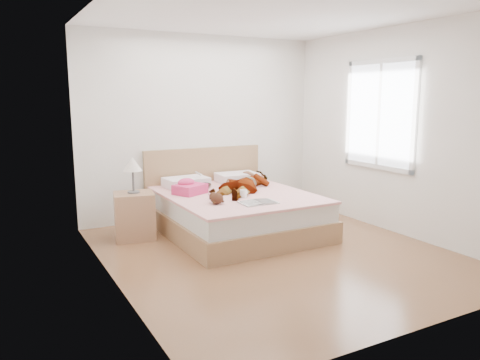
{
  "coord_description": "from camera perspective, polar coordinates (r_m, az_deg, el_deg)",
  "views": [
    {
      "loc": [
        -2.76,
        -4.23,
        1.74
      ],
      "look_at": [
        0.0,
        0.85,
        0.7
      ],
      "focal_mm": 35.0,
      "sensor_mm": 36.0,
      "label": 1
    }
  ],
  "objects": [
    {
      "name": "ground",
      "position": [
        5.34,
        4.4,
        -8.84
      ],
      "size": [
        4.0,
        4.0,
        0.0
      ],
      "primitive_type": "plane",
      "color": "#4E3018",
      "rests_on": "ground"
    },
    {
      "name": "woman",
      "position": [
        6.29,
        0.58,
        -0.09
      ],
      "size": [
        1.56,
        1.49,
        0.22
      ],
      "primitive_type": "imported",
      "rotation": [
        0.0,
        0.0,
        -0.83
      ],
      "color": "silver",
      "rests_on": "bed"
    },
    {
      "name": "hair",
      "position": [
        6.46,
        -5.79,
        -0.45
      ],
      "size": [
        0.58,
        0.67,
        0.09
      ],
      "primitive_type": "ellipsoid",
      "rotation": [
        0.0,
        0.0,
        0.21
      ],
      "color": "black",
      "rests_on": "bed"
    },
    {
      "name": "phone",
      "position": [
        6.41,
        -5.07,
        0.8
      ],
      "size": [
        0.1,
        0.1,
        0.05
      ],
      "primitive_type": "cube",
      "rotation": [
        0.44,
        0.0,
        0.74
      ],
      "color": "silver",
      "rests_on": "bed"
    },
    {
      "name": "room_shell",
      "position": [
        6.42,
        16.65,
        7.63
      ],
      "size": [
        4.0,
        4.0,
        4.0
      ],
      "color": "white",
      "rests_on": "ground"
    },
    {
      "name": "bed",
      "position": [
        6.12,
        -0.83,
        -3.64
      ],
      "size": [
        1.8,
        2.08,
        1.0
      ],
      "color": "#8E6241",
      "rests_on": "ground"
    },
    {
      "name": "towel",
      "position": [
        6.0,
        -6.23,
        -0.91
      ],
      "size": [
        0.47,
        0.44,
        0.2
      ],
      "color": "#E63E86",
      "rests_on": "bed"
    },
    {
      "name": "magazine",
      "position": [
        5.46,
        2.28,
        -2.74
      ],
      "size": [
        0.44,
        0.3,
        0.03
      ],
      "color": "silver",
      "rests_on": "bed"
    },
    {
      "name": "coffee_mug",
      "position": [
        5.74,
        0.45,
        -1.66
      ],
      "size": [
        0.13,
        0.11,
        0.1
      ],
      "color": "white",
      "rests_on": "bed"
    },
    {
      "name": "plush_toy",
      "position": [
        5.42,
        -2.92,
        -2.21
      ],
      "size": [
        0.15,
        0.23,
        0.13
      ],
      "color": "black",
      "rests_on": "bed"
    },
    {
      "name": "nightstand",
      "position": [
        5.9,
        -12.75,
        -3.82
      ],
      "size": [
        0.54,
        0.5,
        1.02
      ],
      "color": "olive",
      "rests_on": "ground"
    }
  ]
}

